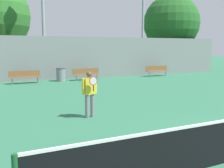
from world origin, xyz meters
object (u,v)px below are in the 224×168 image
bench_courtside_near (86,73)px  light_pole_near_left (143,8)px  tennis_player (90,91)px  bench_by_gate (157,70)px  light_pole_far_right (43,7)px  bench_courtside_far (25,75)px  tree_green_tall (171,23)px  trash_bin (61,75)px

bench_courtside_near → light_pole_near_left: bearing=13.3°
tennis_player → bench_by_gate: tennis_player is taller
bench_by_gate → light_pole_far_right: (-9.28, 1.29, 4.80)m
bench_courtside_far → light_pole_far_right: size_ratio=0.24×
tennis_player → light_pole_near_left: (9.31, 11.50, 4.90)m
tennis_player → tree_green_tall: tree_green_tall is taller
bench_by_gate → light_pole_near_left: light_pole_near_left is taller
light_pole_near_left → bench_by_gate: bearing=-64.4°
bench_by_gate → bench_courtside_near: bearing=-180.0°
tennis_player → light_pole_near_left: size_ratio=0.17×
light_pole_near_left → trash_bin: size_ratio=9.84×
light_pole_far_right → tennis_player: bearing=-93.4°
bench_courtside_near → trash_bin: 1.94m
bench_courtside_near → trash_bin: bearing=176.6°
bench_courtside_far → tree_green_tall: tree_green_tall is taller
bench_by_gate → light_pole_far_right: size_ratio=0.24×
bench_courtside_far → light_pole_near_left: 11.63m
bench_courtside_near → tree_green_tall: size_ratio=0.26×
tennis_player → tree_green_tall: size_ratio=0.21×
tennis_player → bench_courtside_near: bearing=61.9°
light_pole_near_left → trash_bin: bearing=-170.8°
bench_courtside_near → tree_green_tall: tree_green_tall is taller
trash_bin → tree_green_tall: bearing=17.8°
bench_by_gate → light_pole_near_left: (-0.66, 1.37, 5.28)m
bench_courtside_near → light_pole_near_left: size_ratio=0.22×
tennis_player → trash_bin: 10.37m
light_pole_far_right → tree_green_tall: light_pole_far_right is taller
bench_courtside_near → light_pole_far_right: light_pole_far_right is taller
light_pole_far_right → bench_courtside_far: bearing=-141.8°
bench_by_gate → tree_green_tall: (4.71, 4.31, 4.45)m
bench_by_gate → light_pole_near_left: 5.50m
tennis_player → light_pole_near_left: bearing=42.0°
tennis_player → trash_bin: (1.58, 10.24, -0.45)m
bench_by_gate → trash_bin: bearing=179.2°
tennis_player → light_pole_near_left: light_pole_near_left is taller
bench_courtside_near → bench_courtside_far: 4.46m
tennis_player → bench_courtside_near: size_ratio=0.79×
tennis_player → bench_by_gate: bearing=36.5°
tennis_player → trash_bin: size_ratio=1.72×
bench_courtside_near → bench_by_gate: (6.46, 0.00, 0.00)m
trash_bin → bench_by_gate: bearing=-0.8°
light_pole_near_left → tree_green_tall: bearing=28.7°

